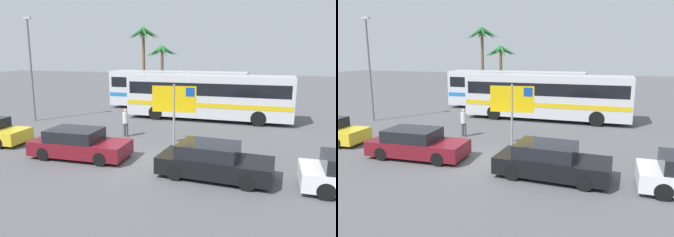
# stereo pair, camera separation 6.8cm
# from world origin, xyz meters

# --- Properties ---
(ground) EXTENTS (120.00, 120.00, 0.00)m
(ground) POSITION_xyz_m (0.00, 0.00, 0.00)
(ground) COLOR #565659
(bus_front_coach) EXTENTS (11.44, 2.53, 3.17)m
(bus_front_coach) POSITION_xyz_m (1.09, 9.94, 1.78)
(bus_front_coach) COLOR silver
(bus_front_coach) RESTS_ON ground
(bus_rear_coach) EXTENTS (11.44, 2.53, 3.17)m
(bus_rear_coach) POSITION_xyz_m (-2.22, 13.51, 1.78)
(bus_rear_coach) COLOR silver
(bus_rear_coach) RESTS_ON ground
(ferry_sign) EXTENTS (2.19, 0.35, 3.20)m
(ferry_sign) POSITION_xyz_m (0.82, 2.62, 2.33)
(ferry_sign) COLOR gray
(ferry_sign) RESTS_ON ground
(car_black) EXTENTS (4.39, 2.09, 1.32)m
(car_black) POSITION_xyz_m (3.38, -0.83, 0.64)
(car_black) COLOR black
(car_black) RESTS_ON ground
(car_maroon) EXTENTS (4.51, 1.99, 1.32)m
(car_maroon) POSITION_xyz_m (-2.84, -0.33, 0.64)
(car_maroon) COLOR maroon
(car_maroon) RESTS_ON ground
(pedestrian_crossing_lot) EXTENTS (0.32, 0.32, 1.61)m
(pedestrian_crossing_lot) POSITION_xyz_m (-2.43, 3.75, 0.94)
(pedestrian_crossing_lot) COLOR #4C4C51
(pedestrian_crossing_lot) RESTS_ON ground
(lamp_post_left_side) EXTENTS (0.56, 0.20, 7.05)m
(lamp_post_left_side) POSITION_xyz_m (-10.40, 5.81, 3.85)
(lamp_post_left_side) COLOR slate
(lamp_post_left_side) RESTS_ON ground
(palm_tree_seaside) EXTENTS (3.48, 3.54, 5.41)m
(palm_tree_seaside) POSITION_xyz_m (-5.49, 19.18, 4.41)
(palm_tree_seaside) COLOR brown
(palm_tree_seaside) RESTS_ON ground
(palm_tree_inland) EXTENTS (3.71, 3.39, 7.29)m
(palm_tree_inland) POSITION_xyz_m (-7.74, 19.76, 5.88)
(palm_tree_inland) COLOR brown
(palm_tree_inland) RESTS_ON ground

